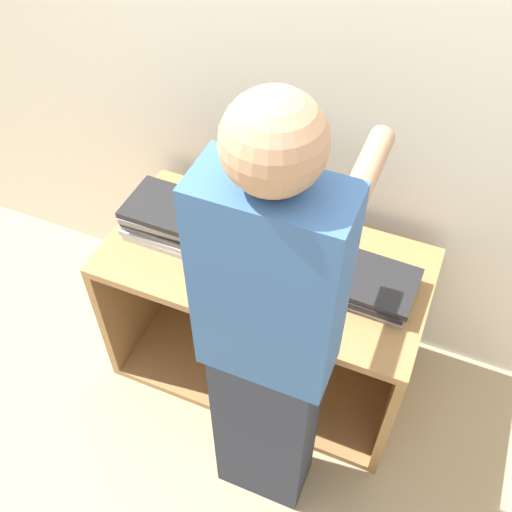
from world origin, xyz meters
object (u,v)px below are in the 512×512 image
object	(u,v)px
laptop_stack_right	(364,283)
laptop_stack_left	(175,219)
person	(269,347)
laptop_open	(270,242)

from	to	relation	value
laptop_stack_right	laptop_stack_left	bearing A→B (deg)	-179.74
laptop_stack_right	person	distance (m)	0.54
person	laptop_stack_left	bearing A→B (deg)	140.79
laptop_open	laptop_stack_right	bearing A→B (deg)	-6.55
laptop_stack_left	person	bearing A→B (deg)	-39.21
laptop_open	person	distance (m)	0.59
laptop_stack_right	person	bearing A→B (deg)	-110.74
laptop_stack_right	person	size ratio (longest dim) A/B	0.21
laptop_open	laptop_stack_left	world-z (taller)	laptop_open
laptop_stack_left	laptop_stack_right	bearing A→B (deg)	0.26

